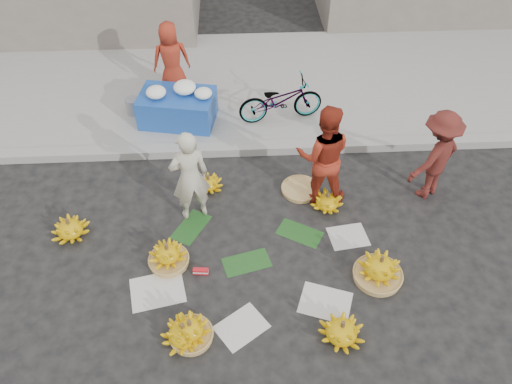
{
  "coord_description": "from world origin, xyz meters",
  "views": [
    {
      "loc": [
        -0.18,
        -4.46,
        5.57
      ],
      "look_at": [
        0.07,
        0.49,
        0.7
      ],
      "focal_mm": 35.0,
      "sensor_mm": 36.0,
      "label": 1
    }
  ],
  "objects_px": {
    "banana_bunch_0": "(168,256)",
    "bicycle": "(281,100)",
    "vendor_cream": "(190,177)",
    "flower_table": "(178,106)",
    "banana_bunch_4": "(379,269)"
  },
  "relations": [
    {
      "from": "vendor_cream",
      "to": "flower_table",
      "type": "xyz_separation_m",
      "value": [
        -0.34,
        2.24,
        -0.34
      ]
    },
    {
      "from": "banana_bunch_0",
      "to": "bicycle",
      "type": "relative_size",
      "value": 0.4
    },
    {
      "from": "banana_bunch_0",
      "to": "banana_bunch_4",
      "type": "xyz_separation_m",
      "value": [
        2.83,
        -0.39,
        0.03
      ]
    },
    {
      "from": "banana_bunch_4",
      "to": "vendor_cream",
      "type": "relative_size",
      "value": 0.43
    },
    {
      "from": "banana_bunch_4",
      "to": "bicycle",
      "type": "xyz_separation_m",
      "value": [
        -1.03,
        3.52,
        0.33
      ]
    },
    {
      "from": "banana_bunch_0",
      "to": "bicycle",
      "type": "xyz_separation_m",
      "value": [
        1.81,
        3.13,
        0.36
      ]
    },
    {
      "from": "banana_bunch_4",
      "to": "vendor_cream",
      "type": "xyz_separation_m",
      "value": [
        -2.52,
        1.31,
        0.58
      ]
    },
    {
      "from": "vendor_cream",
      "to": "banana_bunch_0",
      "type": "bearing_deg",
      "value": 52.96
    },
    {
      "from": "flower_table",
      "to": "bicycle",
      "type": "xyz_separation_m",
      "value": [
        1.84,
        -0.03,
        0.09
      ]
    },
    {
      "from": "banana_bunch_0",
      "to": "flower_table",
      "type": "xyz_separation_m",
      "value": [
        -0.03,
        3.16,
        0.27
      ]
    },
    {
      "from": "banana_bunch_0",
      "to": "bicycle",
      "type": "distance_m",
      "value": 3.63
    },
    {
      "from": "flower_table",
      "to": "bicycle",
      "type": "bearing_deg",
      "value": 9.53
    },
    {
      "from": "bicycle",
      "to": "flower_table",
      "type": "bearing_deg",
      "value": 79.26
    },
    {
      "from": "banana_bunch_4",
      "to": "bicycle",
      "type": "distance_m",
      "value": 3.68
    },
    {
      "from": "banana_bunch_0",
      "to": "bicycle",
      "type": "bearing_deg",
      "value": 59.98
    }
  ]
}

